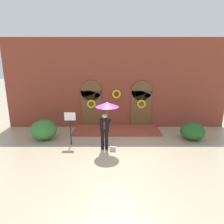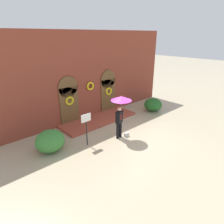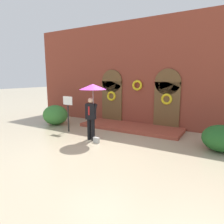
# 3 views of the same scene
# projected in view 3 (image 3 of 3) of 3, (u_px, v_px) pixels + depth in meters

# --- Properties ---
(ground_plane) EXTENTS (80.00, 80.00, 0.00)m
(ground_plane) POSITION_uv_depth(u_px,v_px,m) (97.00, 146.00, 7.74)
(ground_plane) COLOR tan
(building_facade) EXTENTS (14.00, 2.30, 5.60)m
(building_facade) POSITION_uv_depth(u_px,v_px,m) (140.00, 76.00, 10.82)
(building_facade) COLOR brown
(building_facade) RESTS_ON ground
(person_with_umbrella) EXTENTS (1.10, 1.10, 2.36)m
(person_with_umbrella) POSITION_uv_depth(u_px,v_px,m) (92.00, 95.00, 8.11)
(person_with_umbrella) COLOR black
(person_with_umbrella) RESTS_ON ground
(handbag) EXTENTS (0.30, 0.17, 0.22)m
(handbag) POSITION_uv_depth(u_px,v_px,m) (96.00, 140.00, 8.09)
(handbag) COLOR #B7B7B2
(handbag) RESTS_ON ground
(sign_post) EXTENTS (0.56, 0.06, 1.72)m
(sign_post) POSITION_uv_depth(u_px,v_px,m) (68.00, 108.00, 9.61)
(sign_post) COLOR black
(sign_post) RESTS_ON ground
(shrub_left) EXTENTS (1.42, 1.29, 1.10)m
(shrub_left) POSITION_uv_depth(u_px,v_px,m) (55.00, 115.00, 11.16)
(shrub_left) COLOR #387A33
(shrub_left) RESTS_ON ground
(shrub_right) EXTENTS (1.30, 1.31, 0.95)m
(shrub_right) POSITION_uv_depth(u_px,v_px,m) (221.00, 138.00, 7.13)
(shrub_right) COLOR #235B23
(shrub_right) RESTS_ON ground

